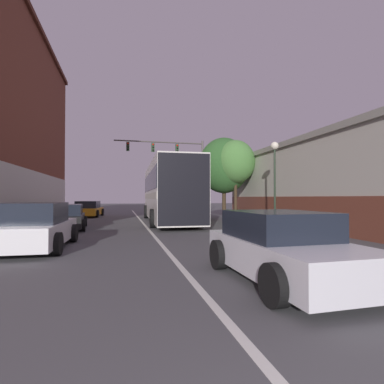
% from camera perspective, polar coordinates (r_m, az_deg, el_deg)
% --- Properties ---
extents(lane_center_line, '(0.14, 43.29, 0.01)m').
position_cam_1_polar(lane_center_line, '(16.32, -8.65, -6.64)').
color(lane_center_line, silver).
rests_on(lane_center_line, ground_plane).
extents(building_right_storefront, '(7.63, 19.61, 4.71)m').
position_cam_1_polar(building_right_storefront, '(18.25, 29.79, 1.85)').
color(building_right_storefront, '#B7B2A3').
rests_on(building_right_storefront, ground_plane).
extents(bus, '(3.12, 12.15, 3.71)m').
position_cam_1_polar(bus, '(19.65, -4.51, 0.35)').
color(bus, silver).
rests_on(bus, ground_plane).
extents(hatchback_foreground, '(2.08, 3.91, 1.32)m').
position_cam_1_polar(hatchback_foreground, '(6.14, 16.81, -10.04)').
color(hatchback_foreground, silver).
rests_on(hatchback_foreground, ground_plane).
extents(parked_car_left_near, '(2.14, 4.14, 1.43)m').
position_cam_1_polar(parked_car_left_near, '(10.50, -27.83, -5.96)').
color(parked_car_left_near, silver).
rests_on(parked_car_left_near, ground_plane).
extents(parked_car_left_mid, '(2.19, 4.19, 1.25)m').
position_cam_1_polar(parked_car_left_mid, '(16.30, -22.95, -4.49)').
color(parked_car_left_mid, black).
rests_on(parked_car_left_mid, ground_plane).
extents(parked_car_left_far, '(2.33, 4.57, 1.30)m').
position_cam_1_polar(parked_car_left_far, '(26.36, -19.12, -3.12)').
color(parked_car_left_far, orange).
rests_on(parked_car_left_far, ground_plane).
extents(traffic_signal_gantry, '(8.40, 0.36, 7.08)m').
position_cam_1_polar(traffic_signal_gantry, '(28.49, -3.27, 6.35)').
color(traffic_signal_gantry, '#514C47').
rests_on(traffic_signal_gantry, ground_plane).
extents(street_lamp, '(0.40, 0.40, 4.39)m').
position_cam_1_polar(street_lamp, '(15.59, 15.48, 4.07)').
color(street_lamp, '#233323').
rests_on(street_lamp, ground_plane).
extents(street_tree_near, '(2.71, 2.44, 5.53)m').
position_cam_1_polar(street_tree_near, '(20.80, 8.27, 5.66)').
color(street_tree_near, '#3D2D1E').
rests_on(street_tree_near, ground_plane).
extents(street_tree_far, '(3.59, 3.23, 5.85)m').
position_cam_1_polar(street_tree_far, '(21.47, 6.11, 5.01)').
color(street_tree_far, '#3D2D1E').
rests_on(street_tree_far, ground_plane).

